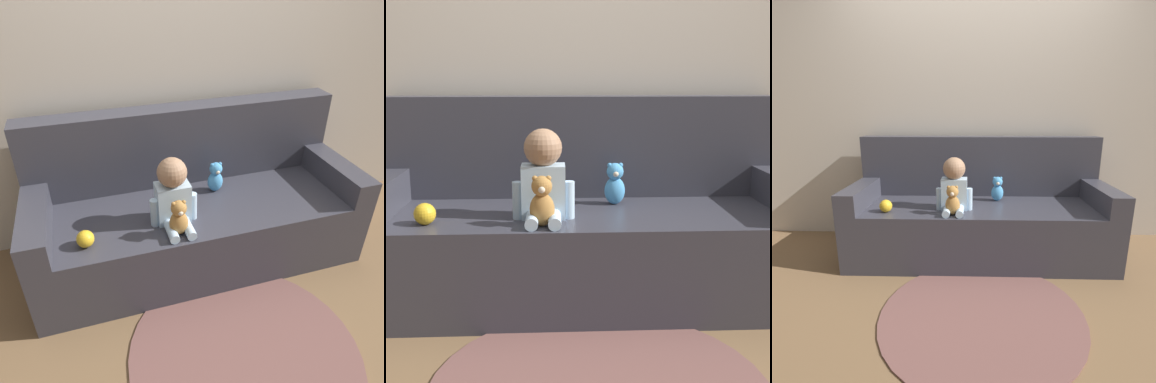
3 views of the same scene
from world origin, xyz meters
TOP-DOWN VIEW (x-y plane):
  - ground_plane at (0.00, 0.00)m, footprint 12.00×12.00m
  - wall_back at (0.00, 0.50)m, footprint 8.00×0.05m
  - couch at (0.00, 0.06)m, footprint 2.16×0.82m
  - person_baby at (-0.21, -0.17)m, footprint 0.29×0.32m
  - teddy_bear_brown at (-0.21, -0.30)m, footprint 0.13×0.10m
  - plush_toy_side at (0.15, 0.09)m, footprint 0.11×0.10m
  - toy_ball at (-0.74, -0.25)m, footprint 0.10×0.10m

SIDE VIEW (x-z plane):
  - ground_plane at x=0.00m, z-range 0.00..0.00m
  - couch at x=0.00m, z-range -0.16..0.85m
  - toy_ball at x=-0.74m, z-range 0.47..0.57m
  - teddy_bear_brown at x=-0.21m, z-range 0.46..0.69m
  - plush_toy_side at x=0.15m, z-range 0.47..0.68m
  - person_baby at x=-0.21m, z-range 0.45..0.87m
  - wall_back at x=0.00m, z-range 0.00..2.60m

